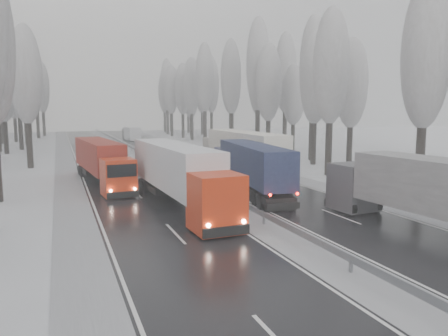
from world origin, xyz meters
TOP-DOWN VIEW (x-y plane):
  - ground at (0.00, 0.00)m, footprint 260.00×260.00m
  - carriageway_right at (5.25, 30.00)m, footprint 7.50×200.00m
  - carriageway_left at (-5.25, 30.00)m, footprint 7.50×200.00m
  - median_slush at (0.00, 30.00)m, footprint 3.00×200.00m
  - shoulder_right at (10.20, 30.00)m, footprint 2.40×200.00m
  - shoulder_left at (-10.20, 30.00)m, footprint 2.40×200.00m
  - median_guardrail at (0.00, 29.99)m, footprint 0.12×200.00m
  - tree_16 at (15.04, 15.67)m, footprint 3.60×3.60m
  - tree_18 at (14.51, 27.03)m, footprint 3.60×3.60m
  - tree_19 at (20.02, 31.03)m, footprint 3.60×3.60m
  - tree_20 at (17.90, 35.17)m, footprint 3.60×3.60m
  - tree_21 at (20.12, 39.17)m, footprint 3.60×3.60m
  - tree_22 at (17.02, 45.60)m, footprint 3.60×3.60m
  - tree_23 at (23.31, 49.60)m, footprint 3.60×3.60m
  - tree_24 at (17.90, 51.02)m, footprint 3.60×3.60m
  - tree_25 at (24.81, 55.02)m, footprint 3.60×3.60m
  - tree_26 at (17.56, 61.27)m, footprint 3.60×3.60m
  - tree_27 at (24.72, 65.27)m, footprint 3.60×3.60m
  - tree_28 at (16.34, 71.95)m, footprint 3.60×3.60m
  - tree_29 at (23.71, 75.95)m, footprint 3.60×3.60m
  - tree_30 at (16.56, 81.70)m, footprint 3.60×3.60m
  - tree_31 at (22.48, 85.70)m, footprint 3.60×3.60m
  - tree_32 at (16.63, 89.21)m, footprint 3.60×3.60m
  - tree_33 at (19.77, 93.21)m, footprint 3.60×3.60m
  - tree_34 at (15.73, 96.32)m, footprint 3.60×3.60m
  - tree_35 at (24.94, 100.32)m, footprint 3.60×3.60m
  - tree_36 at (17.04, 106.16)m, footprint 3.60×3.60m
  - tree_37 at (24.02, 110.16)m, footprint 3.60×3.60m
  - tree_38 at (18.73, 116.73)m, footprint 3.60×3.60m
  - tree_39 at (21.55, 120.73)m, footprint 3.60×3.60m
  - tree_62 at (-13.94, 43.73)m, footprint 3.60×3.60m
  - tree_66 at (-18.16, 62.35)m, footprint 3.60×3.60m
  - tree_68 at (-16.58, 69.11)m, footprint 3.60×3.60m
  - tree_70 at (-16.33, 79.19)m, footprint 3.60×3.60m
  - tree_72 at (-18.93, 88.54)m, footprint 3.60×3.60m
  - tree_74 at (-15.07, 99.33)m, footprint 3.60×3.60m
  - tree_76 at (-14.05, 108.72)m, footprint 3.60×3.60m
  - tree_77 at (-19.66, 112.72)m, footprint 3.60×3.60m
  - tree_78 at (-17.56, 115.31)m, footprint 3.60×3.60m
  - tree_79 at (-20.33, 119.31)m, footprint 3.60×3.60m
  - truck_grey_tarp at (7.42, 6.30)m, footprint 3.63×15.94m
  - truck_blue_box at (3.32, 21.52)m, footprint 4.40×15.42m
  - truck_cream_box at (6.34, 30.44)m, footprint 2.80×17.27m
  - box_truck_distant at (3.78, 84.08)m, footprint 2.92×7.93m
  - truck_red_white at (-3.42, 18.06)m, footprint 3.24×16.51m
  - truck_red_red at (-7.40, 29.80)m, footprint 3.74×15.00m

SIDE VIEW (x-z plane):
  - ground at x=0.00m, z-range 0.00..0.00m
  - carriageway_right at x=5.25m, z-range 0.00..0.03m
  - carriageway_left at x=-5.25m, z-range 0.00..0.03m
  - median_slush at x=0.00m, z-range 0.00..0.04m
  - shoulder_right at x=10.20m, z-range 0.00..0.04m
  - shoulder_left at x=-10.20m, z-range 0.00..0.04m
  - median_guardrail at x=0.00m, z-range 0.22..0.98m
  - box_truck_distant at x=3.78m, z-range 0.03..2.93m
  - truck_red_red at x=-7.40m, z-range 0.32..4.13m
  - truck_blue_box at x=3.32m, z-range 0.33..4.25m
  - truck_grey_tarp at x=7.42m, z-range 0.34..4.40m
  - truck_red_white at x=-3.42m, z-range 0.35..4.56m
  - truck_cream_box at x=6.34m, z-range 0.37..4.79m
  - tree_23 at x=23.31m, z-range 1.99..15.54m
  - tree_77 at x=-19.66m, z-range 2.10..16.42m
  - tree_33 at x=19.77m, z-range 2.10..16.42m
  - tree_19 at x=20.02m, z-range 2.13..16.70m
  - tree_72 at x=-18.93m, z-range 2.21..17.31m
  - tree_66 at x=-18.16m, z-range 2.22..17.45m
  - tree_20 at x=17.90m, z-range 2.29..18.00m
  - tree_22 at x=17.02m, z-range 2.31..18.17m
  - tree_62 at x=-13.94m, z-range 2.34..18.38m
  - tree_39 at x=21.55m, z-range 2.36..18.54m
  - tree_37 at x=24.02m, z-range 2.38..18.75m
  - tree_16 at x=15.04m, z-range 2.40..18.93m
  - tree_18 at x=14.51m, z-range 2.41..18.99m
  - tree_68 at x=-16.58m, z-range 2.42..19.07m
  - tree_79 at x=-20.33m, z-range 2.48..19.54m
  - tree_70 at x=-16.33m, z-range 2.48..19.57m
  - tree_32 at x=16.63m, z-range 2.51..19.85m
  - tree_27 at x=24.72m, z-range 2.55..20.17m
  - tree_34 at x=15.73m, z-range 2.55..20.19m
  - tree_30 at x=16.56m, z-range 2.59..20.45m
  - tree_38 at x=18.73m, z-range 2.60..20.58m
  - tree_29 at x=23.71m, z-range 2.62..20.73m
  - tree_35 at x=24.94m, z-range 2.64..20.89m
  - tree_76 at x=-14.05m, z-range 2.68..21.23m
  - tree_31 at x=22.48m, z-range 2.68..21.26m
  - tree_21 at x=20.12m, z-range 2.69..21.31m
  - tree_26 at x=17.56m, z-range 2.71..21.49m
  - tree_25 at x=24.81m, z-range 2.80..22.24m
  - tree_78 at x=-17.56m, z-range 2.81..22.37m
  - tree_28 at x=16.34m, z-range 2.82..22.45m
  - tree_74 at x=-15.07m, z-range 2.83..22.52m
  - tree_36 at x=17.04m, z-range 2.91..23.13m
  - tree_24 at x=17.90m, z-range 2.94..23.43m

